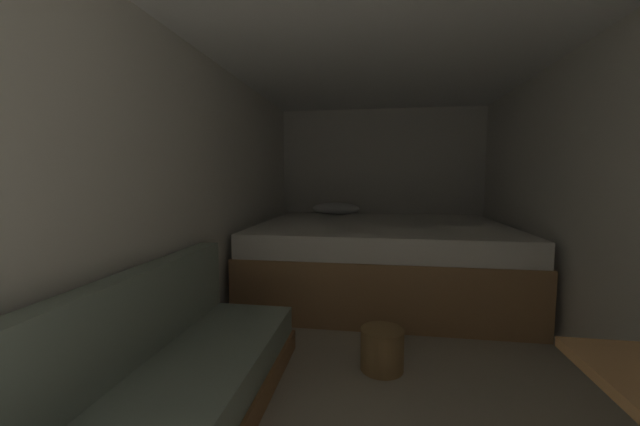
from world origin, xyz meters
name	(u,v)px	position (x,y,z in m)	size (l,w,h in m)	color
ground_plane	(382,365)	(0.00, 1.73, 0.00)	(6.95, 6.95, 0.00)	#A39984
wall_back	(380,190)	(0.00, 4.23, 1.02)	(2.63, 0.05, 2.04)	silver
wall_left	(186,201)	(-1.29, 1.73, 1.02)	(0.05, 4.95, 2.04)	silver
wall_right	(623,206)	(1.29, 1.73, 1.02)	(0.05, 4.95, 2.04)	silver
ceiling_slab	(388,22)	(0.00, 1.73, 2.06)	(2.63, 4.95, 0.05)	white
bed	(380,258)	(0.00, 3.18, 0.36)	(2.41, 1.96, 0.87)	#9E7247
sofa_left	(151,404)	(-0.97, 0.84, 0.22)	(0.66, 2.06, 0.73)	olive
wicker_basket	(383,349)	(0.00, 1.68, 0.13)	(0.26, 0.26, 0.25)	olive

